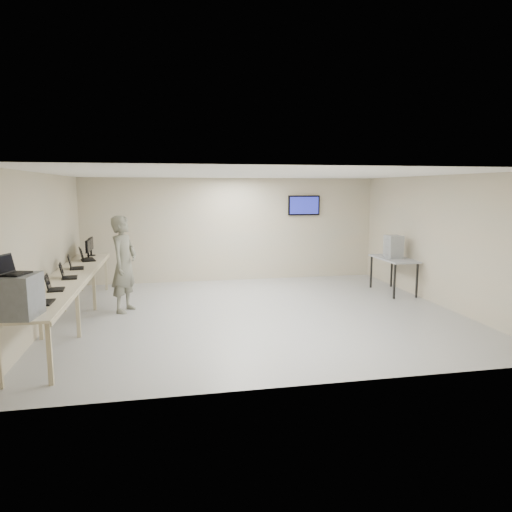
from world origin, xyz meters
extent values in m
cube|color=silver|center=(0.00, 0.00, 0.00)|extent=(8.00, 7.00, 0.01)
cube|color=white|center=(0.00, 0.00, 2.80)|extent=(8.00, 7.00, 0.01)
cube|color=beige|center=(0.00, 3.50, 1.40)|extent=(8.00, 0.01, 2.80)
cube|color=beige|center=(0.00, -3.50, 1.40)|extent=(8.00, 0.01, 2.80)
cube|color=beige|center=(-4.00, 0.00, 1.40)|extent=(0.01, 7.00, 2.80)
cube|color=beige|center=(4.00, 0.00, 1.40)|extent=(0.01, 7.00, 2.80)
cube|color=black|center=(2.00, 3.48, 2.05)|extent=(0.15, 0.04, 0.15)
cube|color=black|center=(2.00, 3.44, 2.05)|extent=(0.90, 0.06, 0.55)
cube|color=navy|center=(2.00, 3.40, 2.05)|extent=(0.82, 0.01, 0.47)
cube|color=beige|center=(-3.60, 0.00, 0.88)|extent=(0.75, 6.00, 0.04)
cube|color=#BCAF8B|center=(-3.23, 0.00, 0.85)|extent=(0.02, 6.00, 0.06)
cube|color=#BCAF8B|center=(-3.30, -2.85, 0.43)|extent=(0.06, 0.06, 0.86)
cube|color=#BCAF8B|center=(-3.90, -0.90, 0.43)|extent=(0.06, 0.06, 0.86)
cube|color=#BCAF8B|center=(-3.30, -0.90, 0.43)|extent=(0.06, 0.06, 0.86)
cube|color=#BCAF8B|center=(-3.90, 0.90, 0.43)|extent=(0.06, 0.06, 0.86)
cube|color=#BCAF8B|center=(-3.30, 0.90, 0.43)|extent=(0.06, 0.06, 0.86)
cube|color=#BCAF8B|center=(-3.90, 2.85, 0.43)|extent=(0.06, 0.06, 0.86)
cube|color=#BCAF8B|center=(-3.30, 2.85, 0.43)|extent=(0.06, 0.06, 0.86)
cube|color=gray|center=(-3.65, -2.75, 1.17)|extent=(0.53, 0.59, 0.55)
cube|color=black|center=(-3.65, -2.75, 1.46)|extent=(0.33, 0.39, 0.02)
cube|color=black|center=(-3.77, -2.75, 1.59)|extent=(0.16, 0.32, 0.24)
cube|color=black|center=(-3.76, -2.75, 1.59)|extent=(0.13, 0.28, 0.20)
cube|color=black|center=(-3.55, -2.07, 0.91)|extent=(0.28, 0.38, 0.02)
cube|color=black|center=(-3.69, -2.07, 1.06)|extent=(0.07, 0.36, 0.27)
cube|color=black|center=(-3.67, -2.07, 1.06)|extent=(0.05, 0.32, 0.23)
cube|color=black|center=(-3.55, -1.20, 0.91)|extent=(0.27, 0.36, 0.02)
cube|color=black|center=(-3.67, -1.20, 1.04)|extent=(0.10, 0.32, 0.24)
cube|color=black|center=(-3.66, -1.20, 1.04)|extent=(0.07, 0.28, 0.20)
cube|color=black|center=(-3.54, -0.20, 0.91)|extent=(0.31, 0.40, 0.02)
cube|color=black|center=(-3.67, -0.20, 1.05)|extent=(0.12, 0.35, 0.26)
cube|color=black|center=(-3.66, -0.20, 1.05)|extent=(0.09, 0.30, 0.21)
cube|color=black|center=(-3.60, 0.83, 0.91)|extent=(0.32, 0.40, 0.02)
cube|color=black|center=(-3.73, 0.83, 1.05)|extent=(0.12, 0.35, 0.26)
cube|color=black|center=(-3.72, 0.83, 1.05)|extent=(0.10, 0.31, 0.22)
cube|color=black|center=(-3.54, 1.88, 0.91)|extent=(0.38, 0.45, 0.02)
cube|color=black|center=(-3.69, 1.88, 1.07)|extent=(0.17, 0.38, 0.28)
cube|color=black|center=(-3.67, 1.88, 1.07)|extent=(0.14, 0.33, 0.23)
cylinder|color=black|center=(-3.60, 2.26, 0.91)|extent=(0.19, 0.19, 0.01)
cube|color=black|center=(-3.60, 2.26, 0.99)|extent=(0.04, 0.03, 0.15)
cube|color=black|center=(-3.60, 2.26, 1.19)|extent=(0.05, 0.44, 0.29)
cube|color=black|center=(-3.57, 2.26, 1.19)|extent=(0.00, 0.40, 0.25)
cylinder|color=black|center=(-3.60, 2.68, 0.91)|extent=(0.20, 0.20, 0.01)
cube|color=black|center=(-3.60, 2.68, 0.99)|extent=(0.04, 0.03, 0.16)
cube|color=black|center=(-3.60, 2.68, 1.19)|extent=(0.05, 0.45, 0.30)
cube|color=black|center=(-3.57, 2.68, 1.19)|extent=(0.00, 0.41, 0.26)
imported|color=#666B5B|center=(-2.66, 0.68, 0.99)|extent=(0.72, 0.85, 1.98)
cube|color=#95979D|center=(3.60, 1.21, 0.83)|extent=(0.66, 1.42, 0.04)
cube|color=black|center=(3.32, 0.59, 0.41)|extent=(0.04, 0.04, 0.82)
cube|color=black|center=(3.32, 1.82, 0.41)|extent=(0.04, 0.04, 0.82)
cube|color=black|center=(3.88, 0.59, 0.41)|extent=(0.04, 0.04, 0.82)
cube|color=black|center=(3.88, 1.82, 0.41)|extent=(0.04, 0.04, 0.82)
cube|color=#9DA3A7|center=(3.58, 1.21, 0.94)|extent=(0.35, 0.39, 0.18)
cube|color=#9DA3A7|center=(3.58, 1.21, 1.13)|extent=(0.35, 0.39, 0.18)
cube|color=#9DA3A7|center=(3.58, 1.21, 1.31)|extent=(0.35, 0.39, 0.18)
camera|label=1|loc=(-1.78, -8.85, 2.52)|focal=32.00mm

